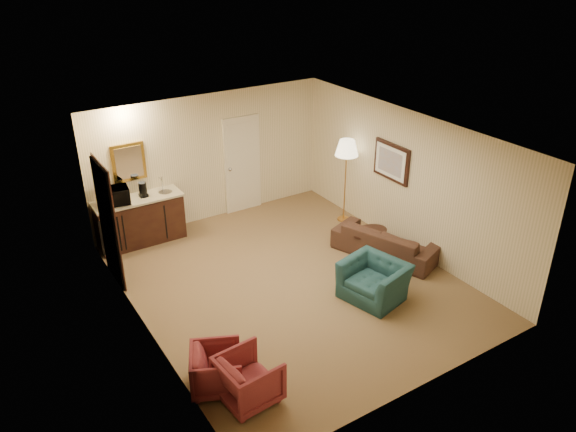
# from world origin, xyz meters

# --- Properties ---
(ground) EXTENTS (6.00, 6.00, 0.00)m
(ground) POSITION_xyz_m (0.00, 0.00, 0.00)
(ground) COLOR brown
(ground) RESTS_ON ground
(room_walls) EXTENTS (5.02, 6.01, 2.61)m
(room_walls) POSITION_xyz_m (-0.10, 0.77, 1.72)
(room_walls) COLOR beige
(room_walls) RESTS_ON ground
(wetbar_cabinet) EXTENTS (1.64, 0.58, 0.92)m
(wetbar_cabinet) POSITION_xyz_m (-1.65, 2.72, 0.46)
(wetbar_cabinet) COLOR #341C10
(wetbar_cabinet) RESTS_ON ground
(sofa) EXTENTS (1.20, 1.99, 0.75)m
(sofa) POSITION_xyz_m (1.95, -0.17, 0.37)
(sofa) COLOR black
(sofa) RESTS_ON ground
(teal_armchair) EXTENTS (0.85, 1.09, 0.85)m
(teal_armchair) POSITION_xyz_m (0.89, -1.10, 0.42)
(teal_armchair) COLOR #1B3E44
(teal_armchair) RESTS_ON ground
(rose_chair_near) EXTENTS (0.70, 0.74, 0.71)m
(rose_chair_near) POSITION_xyz_m (-1.90, -2.00, 0.36)
(rose_chair_near) COLOR maroon
(rose_chair_near) RESTS_ON ground
(rose_chair_far) EXTENTS (0.82, 0.84, 0.66)m
(rose_chair_far) POSITION_xyz_m (-2.15, -1.60, 0.33)
(rose_chair_far) COLOR maroon
(rose_chair_far) RESTS_ON ground
(coffee_table) EXTENTS (0.77, 0.55, 0.42)m
(coffee_table) POSITION_xyz_m (1.80, 0.12, 0.21)
(coffee_table) COLOR black
(coffee_table) RESTS_ON ground
(floor_lamp) EXTENTS (0.51, 0.51, 1.74)m
(floor_lamp) POSITION_xyz_m (2.20, 1.40, 0.87)
(floor_lamp) COLOR #C68E42
(floor_lamp) RESTS_ON ground
(waste_bin) EXTENTS (0.31, 0.31, 0.31)m
(waste_bin) POSITION_xyz_m (-1.00, 2.65, 0.15)
(waste_bin) COLOR black
(waste_bin) RESTS_ON ground
(microwave) EXTENTS (0.60, 0.38, 0.38)m
(microwave) POSITION_xyz_m (-2.09, 2.70, 1.11)
(microwave) COLOR black
(microwave) RESTS_ON wetbar_cabinet
(coffee_maker) EXTENTS (0.17, 0.17, 0.28)m
(coffee_maker) POSITION_xyz_m (-1.52, 2.72, 1.06)
(coffee_maker) COLOR black
(coffee_maker) RESTS_ON wetbar_cabinet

